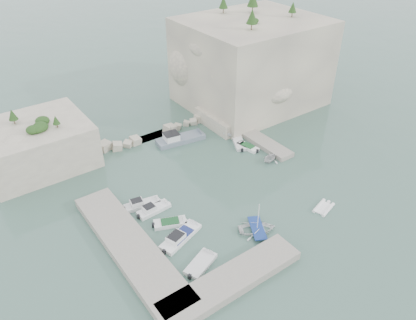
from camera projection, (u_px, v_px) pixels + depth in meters
ground at (232, 195)px, 59.45m from camera, size 400.00×400.00×0.00m
cliff_east at (251, 62)px, 81.49m from camera, size 26.00×22.00×17.00m
cliff_terrace at (227, 117)px, 77.25m from camera, size 8.00×10.00×2.50m
outcrop_west at (37, 144)px, 64.69m from camera, size 16.00×14.00×7.00m
quay_west at (130, 246)px, 50.20m from camera, size 5.00×24.00×1.10m
quay_south at (232, 280)px, 45.83m from camera, size 18.00×4.00×1.10m
ledge_east at (256, 138)px, 72.56m from camera, size 3.00×16.00×0.80m
breakwater at (152, 133)px, 73.45m from camera, size 28.00×3.00×1.40m
motorboat_a at (142, 206)px, 57.46m from camera, size 5.75×2.59×1.40m
motorboat_b at (154, 211)px, 56.54m from camera, size 5.34×2.03×1.40m
motorboat_c at (170, 224)px, 54.27m from camera, size 5.06×3.43×0.70m
motorboat_d at (181, 238)px, 52.08m from camera, size 7.25×4.19×1.40m
motorboat_e at (201, 266)px, 48.30m from camera, size 5.33×3.74×0.70m
rowboat at (257, 231)px, 53.26m from camera, size 6.03×5.43×1.03m
inflatable_dinghy at (323, 209)px, 56.95m from camera, size 4.03×2.72×0.44m
tender_east_a at (270, 161)px, 66.98m from camera, size 3.83×3.47×1.75m
tender_east_b at (248, 148)px, 70.33m from camera, size 2.27×4.65×0.70m
tender_east_c at (239, 144)px, 71.42m from camera, size 3.95×5.53×0.70m
tender_east_d at (234, 136)px, 73.74m from camera, size 4.62×2.68×1.68m
work_boat at (181, 141)px, 72.32m from camera, size 9.86×4.18×2.20m
rowboat_mast at (258, 216)px, 51.82m from camera, size 0.10×0.10×4.20m
vegetation at (228, 17)px, 74.70m from camera, size 53.48×13.88×13.40m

